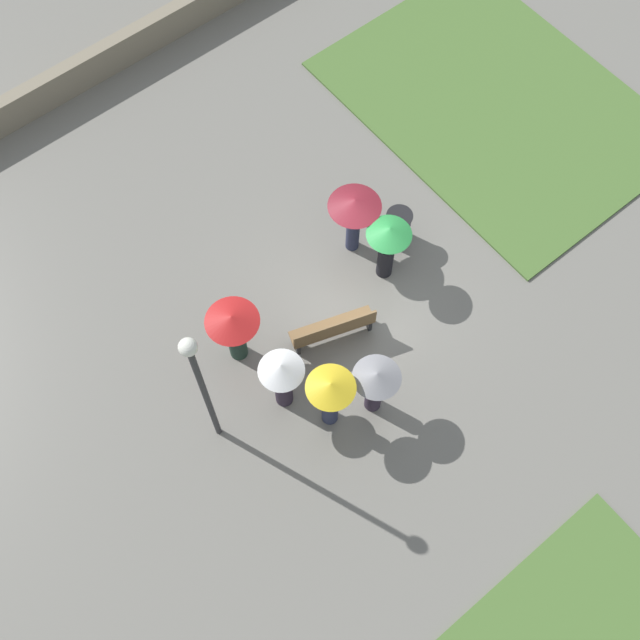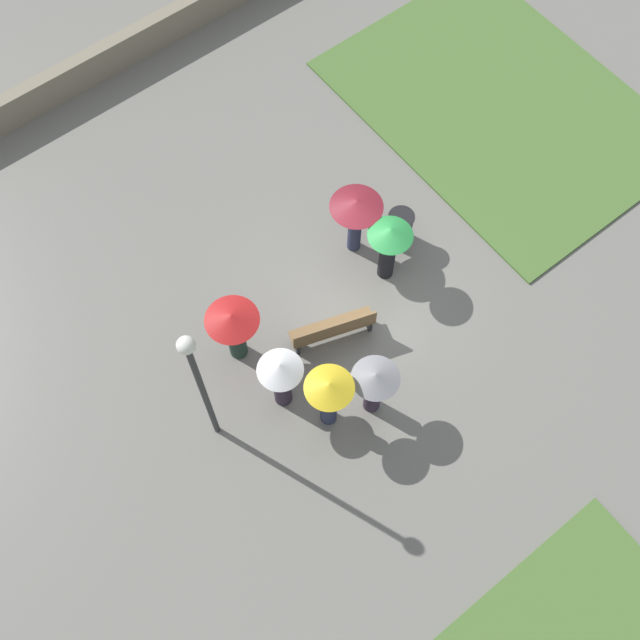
{
  "view_description": "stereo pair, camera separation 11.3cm",
  "coord_description": "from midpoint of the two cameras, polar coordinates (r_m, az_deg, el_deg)",
  "views": [
    {
      "loc": [
        5.99,
        5.99,
        15.84
      ],
      "look_at": [
        1.5,
        0.4,
        0.92
      ],
      "focal_mm": 45.0,
      "sensor_mm": 36.0,
      "label": 1
    },
    {
      "loc": [
        5.9,
        6.06,
        15.84
      ],
      "look_at": [
        1.5,
        0.4,
        0.92
      ],
      "focal_mm": 45.0,
      "sensor_mm": 36.0,
      "label": 2
    }
  ],
  "objects": [
    {
      "name": "ground_plane",
      "position": [
        17.96,
        2.75,
        2.31
      ],
      "size": [
        90.0,
        90.0,
        0.0
      ],
      "primitive_type": "plane",
      "color": "slate"
    },
    {
      "name": "lamp_post",
      "position": [
        14.1,
        -8.74,
        -4.28
      ],
      "size": [
        0.32,
        0.32,
        4.46
      ],
      "color": "#2D2D30",
      "rests_on": "ground_plane"
    },
    {
      "name": "crowd_person_yellow",
      "position": [
        15.5,
        0.54,
        -5.36
      ],
      "size": [
        0.98,
        0.98,
        1.92
      ],
      "rotation": [
        0.0,
        0.0,
        2.97
      ],
      "color": "#282D47",
      "rests_on": "ground_plane"
    },
    {
      "name": "crowd_person_maroon",
      "position": [
        17.27,
        2.27,
        7.77
      ],
      "size": [
        1.16,
        1.16,
        1.85
      ],
      "rotation": [
        0.0,
        0.0,
        4.98
      ],
      "color": "#282D47",
      "rests_on": "ground_plane"
    },
    {
      "name": "crowd_person_red",
      "position": [
        16.24,
        -6.35,
        -0.58
      ],
      "size": [
        1.12,
        1.12,
        1.75
      ],
      "rotation": [
        0.0,
        0.0,
        3.86
      ],
      "color": "#1E3328",
      "rests_on": "ground_plane"
    },
    {
      "name": "lawn_patch_near",
      "position": [
        21.34,
        12.25,
        14.8
      ],
      "size": [
        6.0,
        8.2,
        0.06
      ],
      "color": "#4C7033",
      "rests_on": "ground_plane"
    },
    {
      "name": "crowd_person_green",
      "position": [
        17.09,
        4.67,
        5.53
      ],
      "size": [
        0.98,
        0.98,
        1.83
      ],
      "rotation": [
        0.0,
        0.0,
        1.99
      ],
      "color": "black",
      "rests_on": "ground_plane"
    },
    {
      "name": "crowd_person_grey",
      "position": [
        15.76,
        3.78,
        -4.55
      ],
      "size": [
        0.97,
        0.97,
        1.71
      ],
      "rotation": [
        0.0,
        0.0,
        1.84
      ],
      "color": "#2D2333",
      "rests_on": "ground_plane"
    },
    {
      "name": "crowd_person_white",
      "position": [
        15.72,
        -2.92,
        -4.04
      ],
      "size": [
        0.92,
        0.92,
        1.83
      ],
      "rotation": [
        0.0,
        0.0,
        6.27
      ],
      "color": "#2D2333",
      "rests_on": "ground_plane"
    },
    {
      "name": "trash_bin",
      "position": [
        18.26,
        5.38,
        6.61
      ],
      "size": [
        0.6,
        0.6,
        0.95
      ],
      "color": "#4C4C51",
      "rests_on": "ground_plane"
    },
    {
      "name": "parapet_wall",
      "position": [
        22.25,
        -12.93,
        18.8
      ],
      "size": [
        45.0,
        0.35,
        0.89
      ],
      "color": "gray",
      "rests_on": "ground_plane"
    },
    {
      "name": "park_bench",
      "position": [
        16.96,
        0.75,
        -0.64
      ],
      "size": [
        1.88,
        0.98,
        0.9
      ],
      "rotation": [
        0.0,
        0.0,
        -0.32
      ],
      "color": "brown",
      "rests_on": "ground_plane"
    }
  ]
}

